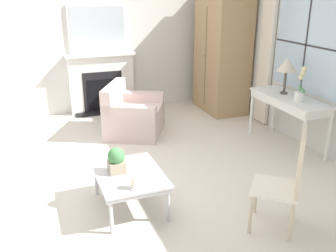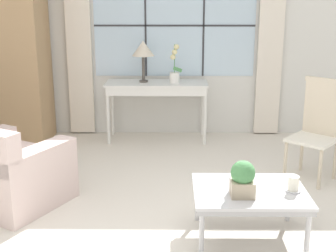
% 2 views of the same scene
% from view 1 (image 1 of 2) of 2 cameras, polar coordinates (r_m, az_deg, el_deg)
% --- Properties ---
extents(ground_plane, '(14.00, 14.00, 0.00)m').
position_cam_1_polar(ground_plane, '(4.74, -7.98, -8.59)').
color(ground_plane, silver).
extents(wall_back_windowed, '(7.20, 0.14, 2.80)m').
position_cam_1_polar(wall_back_windowed, '(5.68, 22.94, 9.77)').
color(wall_back_windowed, silver).
rests_on(wall_back_windowed, ground_plane).
extents(wall_left, '(0.06, 7.20, 2.80)m').
position_cam_1_polar(wall_left, '(7.29, -9.35, 13.22)').
color(wall_left, silver).
rests_on(wall_left, ground_plane).
extents(fireplace, '(0.34, 1.29, 2.00)m').
position_cam_1_polar(fireplace, '(7.27, -10.13, 7.23)').
color(fireplace, black).
rests_on(fireplace, ground_plane).
extents(armoire, '(1.16, 0.74, 2.23)m').
position_cam_1_polar(armoire, '(7.25, 8.23, 11.00)').
color(armoire, tan).
rests_on(armoire, ground_plane).
extents(console_table, '(1.33, 0.51, 0.78)m').
position_cam_1_polar(console_table, '(5.78, 17.98, 3.43)').
color(console_table, white).
rests_on(console_table, ground_plane).
extents(table_lamp, '(0.29, 0.29, 0.54)m').
position_cam_1_polar(table_lamp, '(5.80, 17.65, 8.80)').
color(table_lamp, '#4C4742').
rests_on(table_lamp, console_table).
extents(potted_orchid, '(0.16, 0.13, 0.50)m').
position_cam_1_polar(potted_orchid, '(5.52, 19.51, 5.31)').
color(potted_orchid, white).
rests_on(potted_orchid, console_table).
extents(armchair_upholstered, '(1.26, 1.20, 0.82)m').
position_cam_1_polar(armchair_upholstered, '(6.17, -5.36, 1.46)').
color(armchair_upholstered, beige).
rests_on(armchair_upholstered, ground_plane).
extents(side_chair_wooden, '(0.62, 0.62, 1.06)m').
position_cam_1_polar(side_chair_wooden, '(3.78, 17.77, -7.39)').
color(side_chair_wooden, white).
rests_on(side_chair_wooden, ground_plane).
extents(coffee_table, '(0.88, 0.69, 0.42)m').
position_cam_1_polar(coffee_table, '(4.06, -5.89, -7.69)').
color(coffee_table, '#BCBCC1').
rests_on(coffee_table, ground_plane).
extents(potted_plant_small, '(0.19, 0.19, 0.28)m').
position_cam_1_polar(potted_plant_small, '(4.02, -7.87, -5.15)').
color(potted_plant_small, tan).
rests_on(potted_plant_small, coffee_table).
extents(pillar_candle, '(0.12, 0.12, 0.14)m').
position_cam_1_polar(pillar_candle, '(3.72, -5.15, -8.66)').
color(pillar_candle, silver).
rests_on(pillar_candle, coffee_table).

